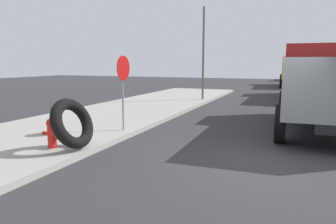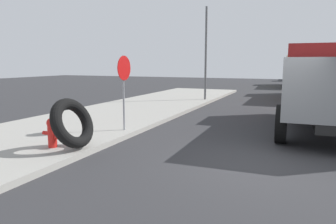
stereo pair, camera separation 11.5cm
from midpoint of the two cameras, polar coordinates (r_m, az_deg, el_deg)
ground_plane at (r=7.44m, az=16.80°, el=-9.26°), size 80.00×80.00×0.00m
sidewalk_curb at (r=10.31m, az=-22.07°, el=-4.08°), size 36.00×5.00×0.15m
fire_hydrant at (r=8.47m, az=-19.72°, el=-3.36°), size 0.25×0.57×0.75m
loose_tire at (r=8.11m, az=-16.41°, el=-1.93°), size 1.32×0.83×1.30m
stop_sign at (r=9.99m, az=-7.61°, el=5.94°), size 0.76×0.08×2.33m
dump_truck_gray at (r=11.97m, az=26.67°, el=4.78°), size 7.06×2.94×3.00m
dump_truck_orange at (r=22.57m, az=24.85°, el=6.38°), size 7.04×2.90×3.00m
dump_truck_yellow at (r=33.19m, az=22.70°, el=7.04°), size 7.10×3.05×3.00m
dump_truck_blue at (r=46.04m, az=24.02°, el=7.28°), size 7.07×2.97×3.00m
street_light_pole at (r=18.56m, az=6.99°, el=10.35°), size 0.12×0.12×5.25m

